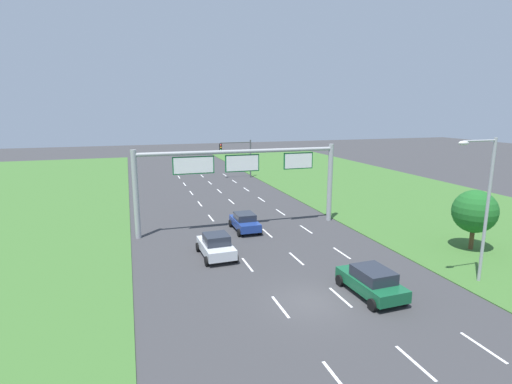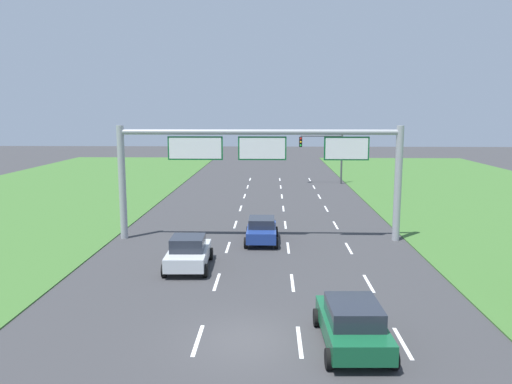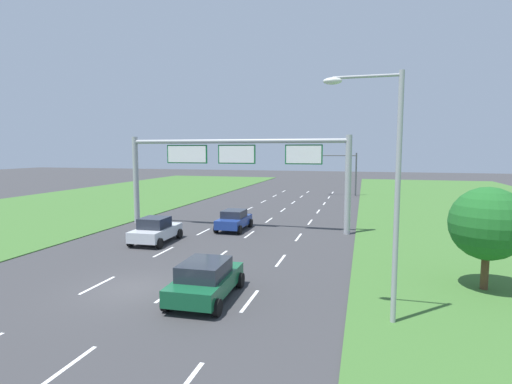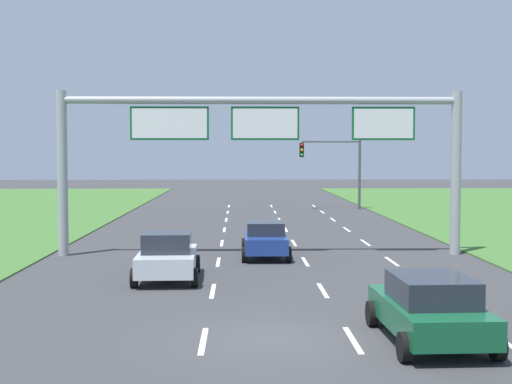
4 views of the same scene
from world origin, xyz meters
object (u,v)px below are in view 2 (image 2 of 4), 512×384
object	(u,v)px
car_lead_silver	(188,253)
car_mid_lane	(352,323)
sign_gantry	(260,160)
traffic_light_mast	(324,149)
car_near_red	(262,230)

from	to	relation	value
car_lead_silver	car_mid_lane	distance (m)	10.77
sign_gantry	car_mid_lane	bearing A→B (deg)	-76.41
car_lead_silver	car_mid_lane	bearing A→B (deg)	-52.12
car_lead_silver	traffic_light_mast	distance (m)	32.24
car_mid_lane	sign_gantry	size ratio (longest dim) A/B	0.25
car_mid_lane	sign_gantry	bearing A→B (deg)	101.72
car_lead_silver	car_near_red	bearing A→B (deg)	53.80
car_near_red	car_lead_silver	bearing A→B (deg)	-124.20
car_near_red	car_mid_lane	xyz separation A→B (m)	(3.30, -13.51, 0.04)
car_near_red	sign_gantry	xyz separation A→B (m)	(-0.13, 0.68, 4.19)
sign_gantry	traffic_light_mast	size ratio (longest dim) A/B	3.08
sign_gantry	traffic_light_mast	world-z (taller)	sign_gantry
car_near_red	car_mid_lane	size ratio (longest dim) A/B	0.92
car_near_red	traffic_light_mast	bearing A→B (deg)	76.20
car_mid_lane	sign_gantry	xyz separation A→B (m)	(-3.43, 14.19, 4.15)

